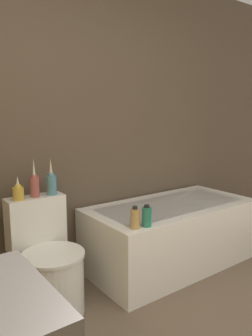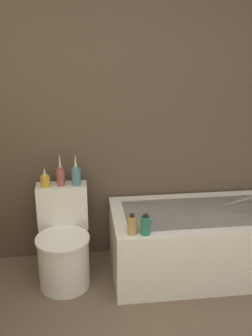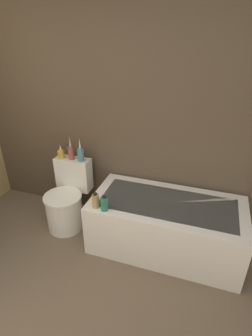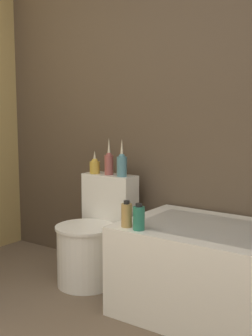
# 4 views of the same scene
# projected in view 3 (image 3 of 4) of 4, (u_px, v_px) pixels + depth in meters

# --- Properties ---
(wall_back_tiled) EXTENTS (6.40, 0.06, 2.60)m
(wall_back_tiled) POSITION_uv_depth(u_px,v_px,m) (108.00, 111.00, 2.83)
(wall_back_tiled) COLOR brown
(wall_back_tiled) RESTS_ON ground_plane
(bathtub) EXTENTS (1.52, 0.75, 0.56)m
(bathtub) POSITION_uv_depth(u_px,v_px,m) (166.00, 225.00, 2.72)
(bathtub) COLOR white
(bathtub) RESTS_ON ground
(toilet) EXTENTS (0.43, 0.59, 0.77)m
(toilet) POSITION_uv_depth(u_px,v_px,m) (67.00, 201.00, 3.04)
(toilet) COLOR white
(toilet) RESTS_ON ground
(vase_gold) EXTENTS (0.08, 0.08, 0.17)m
(vase_gold) POSITION_uv_depth(u_px,v_px,m) (61.00, 153.00, 3.00)
(vase_gold) COLOR gold
(vase_gold) RESTS_ON toilet
(vase_silver) EXTENTS (0.07, 0.07, 0.28)m
(vase_silver) POSITION_uv_depth(u_px,v_px,m) (71.00, 152.00, 2.96)
(vase_silver) COLOR #994C47
(vase_silver) RESTS_ON toilet
(vase_bronze) EXTENTS (0.07, 0.07, 0.27)m
(vase_bronze) POSITION_uv_depth(u_px,v_px,m) (81.00, 153.00, 2.92)
(vase_bronze) COLOR teal
(vase_bronze) RESTS_ON toilet
(shampoo_bottle_tall) EXTENTS (0.07, 0.07, 0.16)m
(shampoo_bottle_tall) POSITION_uv_depth(u_px,v_px,m) (96.00, 201.00, 2.49)
(shampoo_bottle_tall) COLOR tan
(shampoo_bottle_tall) RESTS_ON bathtub
(shampoo_bottle_short) EXTENTS (0.07, 0.07, 0.16)m
(shampoo_bottle_short) POSITION_uv_depth(u_px,v_px,m) (104.00, 204.00, 2.45)
(shampoo_bottle_short) COLOR #267259
(shampoo_bottle_short) RESTS_ON bathtub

